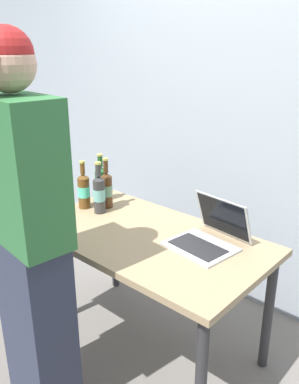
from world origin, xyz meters
name	(u,v)px	position (x,y,z in m)	size (l,w,h in m)	color
ground_plane	(147,343)	(0.00, 0.00, 0.00)	(8.00, 8.00, 0.00)	slate
desk	(146,248)	(0.00, 0.00, 0.64)	(1.30, 0.74, 0.72)	#9E8460
laptop	(209,235)	(0.30, 0.13, 0.77)	(0.36, 0.37, 0.23)	#B7BABC
beer_bottle_amber	(101,183)	(-0.56, 0.18, 0.84)	(0.08, 0.08, 0.31)	#1E5123
beer_bottle_green	(84,190)	(-0.55, 0.03, 0.83)	(0.07, 0.07, 0.30)	brown
beer_bottle_dark	(107,189)	(-0.45, 0.13, 0.84)	(0.07, 0.07, 0.31)	#472B14
beer_bottle_brown	(99,193)	(-0.42, 0.04, 0.84)	(0.07, 0.07, 0.31)	#333333
person_figure	(28,239)	(-0.12, -0.62, 0.89)	(0.46, 0.32, 1.74)	#2D3347
back_wall	(237,107)	(0.00, 0.85, 1.30)	(6.00, 0.10, 2.60)	#99A3AD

